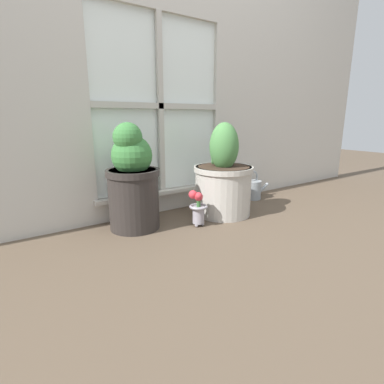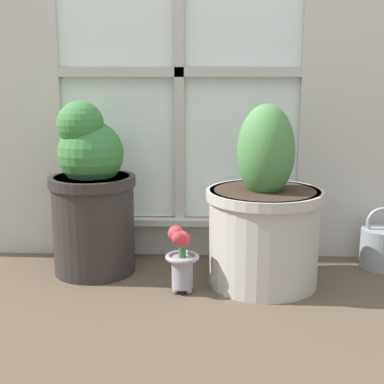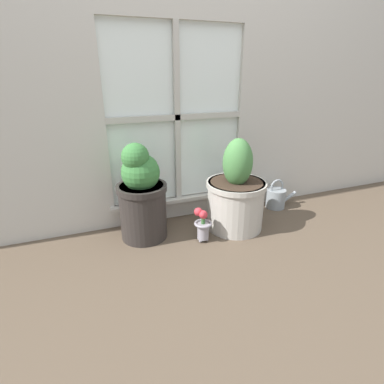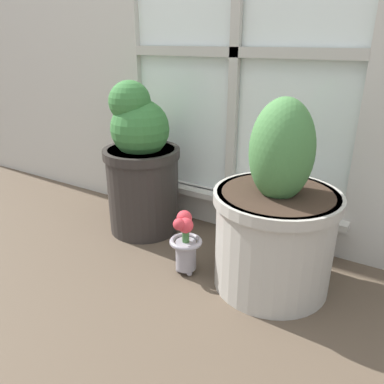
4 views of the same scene
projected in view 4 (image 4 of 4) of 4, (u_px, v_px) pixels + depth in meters
name	position (u px, v px, depth m)	size (l,w,h in m)	color
ground_plane	(160.00, 287.00, 1.22)	(10.00, 10.00, 0.00)	brown
potted_plant_left	(141.00, 166.00, 1.50)	(0.31, 0.31, 0.61)	#2D2826
potted_plant_right	(275.00, 221.00, 1.16)	(0.39, 0.39, 0.61)	#B7B2A8
flower_vase	(185.00, 242.00, 1.26)	(0.11, 0.11, 0.22)	#99939E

